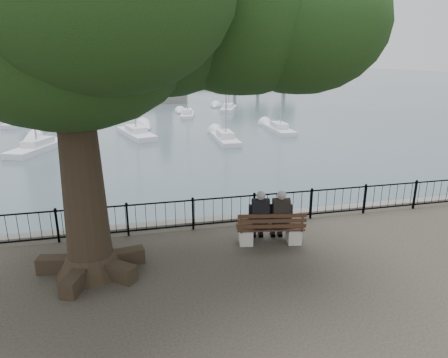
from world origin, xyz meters
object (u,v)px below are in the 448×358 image
object	(u,v)px
bench	(270,232)
person_left	(259,218)
lighthouse	(21,14)
person_right	(279,218)
lion_monument	(163,85)
tree	(108,1)

from	to	relation	value
bench	person_left	xyz separation A→B (m)	(-0.29, 0.17, 0.39)
person_left	lighthouse	size ratio (longest dim) A/B	0.06
person_right	person_left	bearing A→B (deg)	169.78
bench	person_right	distance (m)	0.49
lighthouse	lion_monument	xyz separation A→B (m)	(20.00, -12.07, -10.17)
bench	lighthouse	size ratio (longest dim) A/B	0.07
lion_monument	bench	bearing A→B (deg)	-91.13
bench	person_left	size ratio (longest dim) A/B	1.24
lighthouse	lion_monument	size ratio (longest dim) A/B	3.26
lion_monument	lighthouse	bearing A→B (deg)	148.89
person_left	person_right	distance (m)	0.59
person_right	lighthouse	distance (m)	64.81
lion_monument	person_right	bearing A→B (deg)	-90.79
bench	lighthouse	world-z (taller)	lighthouse
lighthouse	tree	bearing A→B (deg)	-76.26
person_left	person_right	world-z (taller)	same
person_right	lighthouse	bearing A→B (deg)	107.60
person_left	person_right	xyz separation A→B (m)	(0.58, -0.10, 0.00)
tree	lion_monument	xyz separation A→B (m)	(5.00, 49.24, -5.10)
lion_monument	person_left	bearing A→B (deg)	-91.47
person_left	lighthouse	bearing A→B (deg)	107.13
person_left	lion_monument	bearing A→B (deg)	88.53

